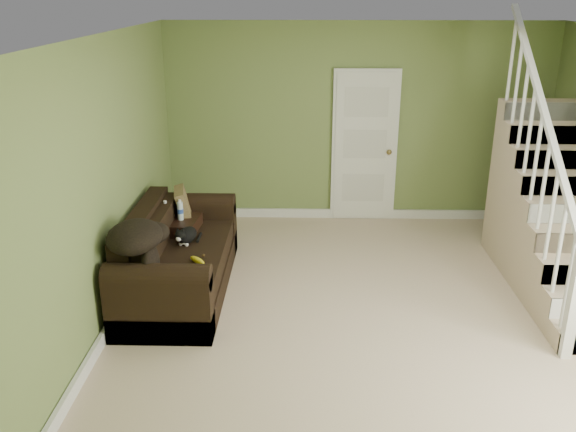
# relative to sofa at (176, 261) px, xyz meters

# --- Properties ---
(floor) EXTENTS (5.00, 5.50, 0.01)m
(floor) POSITION_rel_sofa_xyz_m (2.02, -0.54, -0.33)
(floor) COLOR #C1A98B
(floor) RESTS_ON ground
(ceiling) EXTENTS (5.00, 5.50, 0.01)m
(ceiling) POSITION_rel_sofa_xyz_m (2.02, -0.54, 2.27)
(ceiling) COLOR white
(ceiling) RESTS_ON wall_back
(wall_back) EXTENTS (5.00, 0.04, 2.60)m
(wall_back) POSITION_rel_sofa_xyz_m (2.02, 2.21, 0.97)
(wall_back) COLOR olive
(wall_back) RESTS_ON floor
(wall_front) EXTENTS (5.00, 0.04, 2.60)m
(wall_front) POSITION_rel_sofa_xyz_m (2.02, -3.29, 0.97)
(wall_front) COLOR olive
(wall_front) RESTS_ON floor
(wall_left) EXTENTS (0.04, 5.50, 2.60)m
(wall_left) POSITION_rel_sofa_xyz_m (-0.48, -0.54, 0.97)
(wall_left) COLOR olive
(wall_left) RESTS_ON floor
(baseboard_back) EXTENTS (5.00, 0.04, 0.12)m
(baseboard_back) POSITION_rel_sofa_xyz_m (2.02, 2.18, -0.27)
(baseboard_back) COLOR white
(baseboard_back) RESTS_ON floor
(baseboard_left) EXTENTS (0.04, 5.50, 0.12)m
(baseboard_left) POSITION_rel_sofa_xyz_m (-0.45, -0.54, -0.27)
(baseboard_left) COLOR white
(baseboard_left) RESTS_ON floor
(door) EXTENTS (0.86, 0.12, 2.02)m
(door) POSITION_rel_sofa_xyz_m (2.12, 2.17, 0.68)
(door) COLOR white
(door) RESTS_ON floor
(staircase) EXTENTS (1.00, 2.51, 2.82)m
(staircase) POSITION_rel_sofa_xyz_m (4.01, 0.43, 0.31)
(staircase) COLOR #C1A98B
(staircase) RESTS_ON floor
(sofa) EXTENTS (0.94, 2.18, 0.86)m
(sofa) POSITION_rel_sofa_xyz_m (0.00, 0.00, 0.00)
(sofa) COLOR black
(sofa) RESTS_ON floor
(side_table) EXTENTS (0.54, 0.54, 0.83)m
(side_table) POSITION_rel_sofa_xyz_m (-0.09, 0.50, -0.02)
(side_table) COLOR black
(side_table) RESTS_ON floor
(cat) EXTENTS (0.24, 0.46, 0.22)m
(cat) POSITION_rel_sofa_xyz_m (0.10, 0.14, 0.22)
(cat) COLOR black
(cat) RESTS_ON sofa
(banana) EXTENTS (0.20, 0.20, 0.06)m
(banana) POSITION_rel_sofa_xyz_m (0.29, -0.35, 0.17)
(banana) COLOR yellow
(banana) RESTS_ON sofa
(throw_pillow) EXTENTS (0.29, 0.46, 0.44)m
(throw_pillow) POSITION_rel_sofa_xyz_m (-0.03, 0.73, 0.33)
(throw_pillow) COLOR #4E391F
(throw_pillow) RESTS_ON sofa
(throw_blanket) EXTENTS (0.50, 0.65, 0.26)m
(throw_blanket) POSITION_rel_sofa_xyz_m (-0.19, -0.72, 0.56)
(throw_blanket) COLOR black
(throw_blanket) RESTS_ON sofa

